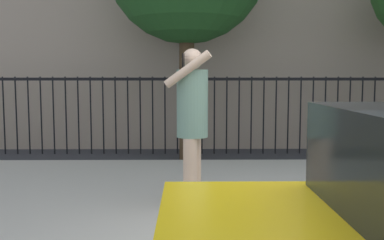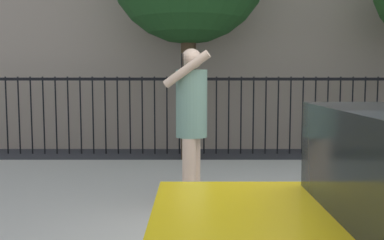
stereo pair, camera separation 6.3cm
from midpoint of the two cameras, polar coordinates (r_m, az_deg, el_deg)
The scene contains 3 objects.
sidewalk at distance 5.88m, azimuth 8.49°, elevation -9.63°, with size 28.00×4.40×0.15m, color #B2ADA3.
iron_fence at distance 9.37m, azimuth 4.99°, elevation 1.93°, with size 12.03×0.04×1.60m.
pedestrian_on_phone at distance 4.92m, azimuth -0.26°, elevation 0.47°, with size 0.51×0.71×1.75m.
Camera 1 is at (-0.95, -3.40, 1.61)m, focal length 42.27 mm.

